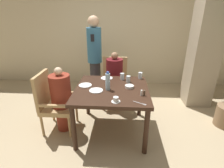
{
  "coord_description": "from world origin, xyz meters",
  "views": [
    {
      "loc": [
        0.16,
        -2.41,
        1.86
      ],
      "look_at": [
        0.0,
        0.05,
        0.81
      ],
      "focal_mm": 28.0,
      "sensor_mm": 36.0,
      "label": 1
    }
  ],
  "objects_px": {
    "plate_main_right": "(107,78)",
    "bowl_small": "(129,87)",
    "water_bottle": "(108,81)",
    "plate_main_left": "(85,85)",
    "glass_tall_mid": "(140,76)",
    "chair_left_side": "(53,101)",
    "glass_tall_far": "(122,76)",
    "chair_far_side": "(115,81)",
    "teacup_with_saucer": "(116,100)",
    "diner_in_far_chair": "(114,80)",
    "diner_in_left_chair": "(62,99)",
    "plate_dessert_center": "(96,91)",
    "glass_tall_near": "(128,79)",
    "standing_host": "(95,56)"
  },
  "relations": [
    {
      "from": "standing_host",
      "to": "glass_tall_near",
      "type": "height_order",
      "value": "standing_host"
    },
    {
      "from": "water_bottle",
      "to": "bowl_small",
      "type": "bearing_deg",
      "value": 15.33
    },
    {
      "from": "chair_far_side",
      "to": "glass_tall_far",
      "type": "xyz_separation_m",
      "value": [
        0.15,
        -0.56,
        0.3
      ]
    },
    {
      "from": "diner_in_far_chair",
      "to": "plate_main_right",
      "type": "relative_size",
      "value": 5.61
    },
    {
      "from": "chair_left_side",
      "to": "bowl_small",
      "type": "xyz_separation_m",
      "value": [
        1.22,
        0.05,
        0.27
      ]
    },
    {
      "from": "chair_left_side",
      "to": "water_bottle",
      "type": "relative_size",
      "value": 3.51
    },
    {
      "from": "water_bottle",
      "to": "plate_dessert_center",
      "type": "bearing_deg",
      "value": -160.37
    },
    {
      "from": "diner_in_left_chair",
      "to": "teacup_with_saucer",
      "type": "bearing_deg",
      "value": -25.4
    },
    {
      "from": "teacup_with_saucer",
      "to": "glass_tall_near",
      "type": "relative_size",
      "value": 1.08
    },
    {
      "from": "plate_main_right",
      "to": "water_bottle",
      "type": "bearing_deg",
      "value": -82.72
    },
    {
      "from": "chair_far_side",
      "to": "water_bottle",
      "type": "xyz_separation_m",
      "value": [
        -0.06,
        -0.98,
        0.38
      ]
    },
    {
      "from": "chair_left_side",
      "to": "glass_tall_near",
      "type": "xyz_separation_m",
      "value": [
        1.2,
        0.26,
        0.3
      ]
    },
    {
      "from": "standing_host",
      "to": "plate_main_right",
      "type": "height_order",
      "value": "standing_host"
    },
    {
      "from": "teacup_with_saucer",
      "to": "standing_host",
      "type": "bearing_deg",
      "value": 107.81
    },
    {
      "from": "bowl_small",
      "to": "chair_far_side",
      "type": "bearing_deg",
      "value": 106.7
    },
    {
      "from": "plate_dessert_center",
      "to": "glass_tall_far",
      "type": "height_order",
      "value": "glass_tall_far"
    },
    {
      "from": "chair_far_side",
      "to": "plate_main_left",
      "type": "xyz_separation_m",
      "value": [
        -0.42,
        -0.86,
        0.26
      ]
    },
    {
      "from": "bowl_small",
      "to": "glass_tall_far",
      "type": "relative_size",
      "value": 1.22
    },
    {
      "from": "plate_main_right",
      "to": "water_bottle",
      "type": "xyz_separation_m",
      "value": [
        0.06,
        -0.46,
        0.12
      ]
    },
    {
      "from": "bowl_small",
      "to": "glass_tall_far",
      "type": "distance_m",
      "value": 0.36
    },
    {
      "from": "plate_main_left",
      "to": "glass_tall_far",
      "type": "relative_size",
      "value": 1.85
    },
    {
      "from": "diner_in_left_chair",
      "to": "diner_in_far_chair",
      "type": "relative_size",
      "value": 0.95
    },
    {
      "from": "chair_left_side",
      "to": "plate_main_left",
      "type": "bearing_deg",
      "value": 8.74
    },
    {
      "from": "chair_left_side",
      "to": "diner_in_far_chair",
      "type": "xyz_separation_m",
      "value": [
        0.95,
        0.79,
        0.07
      ]
    },
    {
      "from": "plate_main_left",
      "to": "water_bottle",
      "type": "distance_m",
      "value": 0.41
    },
    {
      "from": "plate_main_right",
      "to": "plate_dessert_center",
      "type": "relative_size",
      "value": 1.0
    },
    {
      "from": "glass_tall_near",
      "to": "diner_in_left_chair",
      "type": "bearing_deg",
      "value": -166.02
    },
    {
      "from": "diner_in_far_chair",
      "to": "teacup_with_saucer",
      "type": "distance_m",
      "value": 1.23
    },
    {
      "from": "standing_host",
      "to": "teacup_with_saucer",
      "type": "xyz_separation_m",
      "value": [
        0.52,
        -1.63,
        -0.16
      ]
    },
    {
      "from": "chair_far_side",
      "to": "teacup_with_saucer",
      "type": "distance_m",
      "value": 1.39
    },
    {
      "from": "standing_host",
      "to": "glass_tall_near",
      "type": "bearing_deg",
      "value": -53.61
    },
    {
      "from": "chair_left_side",
      "to": "glass_tall_mid",
      "type": "distance_m",
      "value": 1.51
    },
    {
      "from": "diner_in_far_chair",
      "to": "plate_main_left",
      "type": "xyz_separation_m",
      "value": [
        -0.42,
        -0.71,
        0.18
      ]
    },
    {
      "from": "bowl_small",
      "to": "glass_tall_near",
      "type": "bearing_deg",
      "value": 93.68
    },
    {
      "from": "plate_main_right",
      "to": "glass_tall_mid",
      "type": "distance_m",
      "value": 0.58
    },
    {
      "from": "chair_far_side",
      "to": "plate_dessert_center",
      "type": "xyz_separation_m",
      "value": [
        -0.22,
        -1.04,
        0.26
      ]
    },
    {
      "from": "plate_main_left",
      "to": "water_bottle",
      "type": "relative_size",
      "value": 0.73
    },
    {
      "from": "diner_in_left_chair",
      "to": "glass_tall_near",
      "type": "xyz_separation_m",
      "value": [
        1.05,
        0.26,
        0.26
      ]
    },
    {
      "from": "diner_in_left_chair",
      "to": "chair_far_side",
      "type": "xyz_separation_m",
      "value": [
        0.8,
        0.94,
        -0.04
      ]
    },
    {
      "from": "diner_in_left_chair",
      "to": "chair_left_side",
      "type": "bearing_deg",
      "value": -180.0
    },
    {
      "from": "diner_in_far_chair",
      "to": "standing_host",
      "type": "xyz_separation_m",
      "value": [
        -0.44,
        0.42,
        0.37
      ]
    },
    {
      "from": "chair_left_side",
      "to": "glass_tall_far",
      "type": "bearing_deg",
      "value": 19.22
    },
    {
      "from": "plate_main_right",
      "to": "bowl_small",
      "type": "relative_size",
      "value": 1.52
    },
    {
      "from": "water_bottle",
      "to": "glass_tall_far",
      "type": "distance_m",
      "value": 0.48
    },
    {
      "from": "chair_left_side",
      "to": "standing_host",
      "type": "xyz_separation_m",
      "value": [
        0.51,
        1.21,
        0.44
      ]
    },
    {
      "from": "plate_main_left",
      "to": "chair_left_side",
      "type": "bearing_deg",
      "value": -171.26
    },
    {
      "from": "standing_host",
      "to": "glass_tall_mid",
      "type": "xyz_separation_m",
      "value": [
        0.91,
        -0.76,
        -0.13
      ]
    },
    {
      "from": "chair_far_side",
      "to": "diner_in_far_chair",
      "type": "xyz_separation_m",
      "value": [
        -0.0,
        -0.15,
        0.07
      ]
    },
    {
      "from": "plate_main_left",
      "to": "teacup_with_saucer",
      "type": "relative_size",
      "value": 1.72
    },
    {
      "from": "diner_in_far_chair",
      "to": "glass_tall_far",
      "type": "distance_m",
      "value": 0.49
    }
  ]
}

